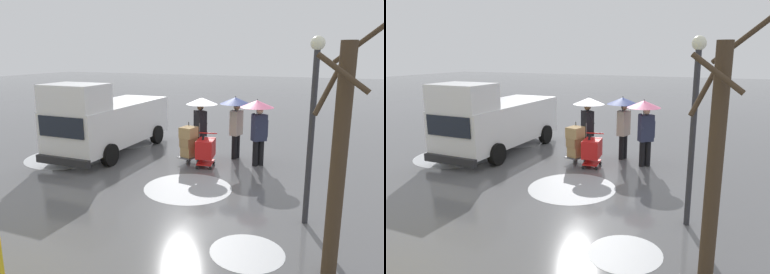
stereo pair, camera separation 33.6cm
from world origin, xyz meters
TOP-DOWN VIEW (x-y plane):
  - ground_plane at (0.00, 0.00)m, footprint 90.00×90.00m
  - slush_patch_near_cluster at (4.88, 1.96)m, footprint 2.75×2.75m
  - slush_patch_under_van at (-2.39, 5.62)m, footprint 1.37×1.37m
  - slush_patch_mid_street at (3.95, -0.68)m, footprint 1.70×1.70m
  - slush_patch_far_side at (-0.12, 3.03)m, footprint 2.36×2.36m
  - cargo_van_parked_right at (3.95, 0.79)m, footprint 2.21×5.34m
  - shopping_cart_vendor at (0.10, 1.07)m, footprint 0.67×0.89m
  - hand_dolly_boxes at (0.74, 0.91)m, footprint 0.66×0.80m
  - pedestrian_pink_side at (-0.51, -0.16)m, footprint 1.04×1.04m
  - pedestrian_black_side at (-1.36, 0.34)m, footprint 1.04×1.04m
  - pedestrian_white_side at (0.54, 0.34)m, footprint 1.04×1.04m
  - bare_tree_near at (-3.78, 5.76)m, footprint 1.15×1.15m
  - street_lamp at (-3.23, 3.97)m, footprint 0.28×0.28m

SIDE VIEW (x-z plane):
  - ground_plane at x=0.00m, z-range 0.00..0.00m
  - slush_patch_near_cluster at x=4.88m, z-range 0.00..0.01m
  - slush_patch_under_van at x=-2.39m, z-range 0.00..0.01m
  - slush_patch_mid_street at x=3.95m, z-range 0.00..0.01m
  - slush_patch_far_side at x=-0.12m, z-range 0.00..0.01m
  - shopping_cart_vendor at x=0.10m, z-range 0.05..1.09m
  - hand_dolly_boxes at x=0.74m, z-range 0.06..1.38m
  - cargo_van_parked_right at x=3.95m, z-range -0.12..2.48m
  - pedestrian_black_side at x=-1.36m, z-range 0.50..2.64m
  - pedestrian_pink_side at x=-0.51m, z-range 0.51..2.66m
  - pedestrian_white_side at x=0.54m, z-range 0.51..2.66m
  - bare_tree_near at x=-3.78m, z-range -0.09..4.06m
  - street_lamp at x=-3.23m, z-range 0.44..4.30m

